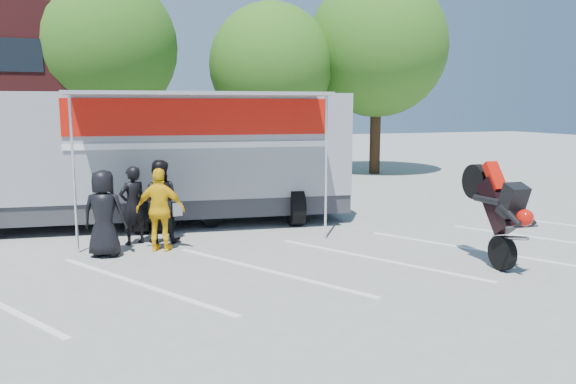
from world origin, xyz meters
TOP-DOWN VIEW (x-y plane):
  - ground at (0.00, 0.00)m, footprint 100.00×100.00m
  - parking_bay_lines at (0.00, 1.00)m, footprint 18.09×13.33m
  - tree_left at (-2.00, 16.00)m, footprint 6.12×6.12m
  - tree_mid at (5.00, 15.00)m, footprint 5.44×5.44m
  - tree_right at (10.00, 14.50)m, footprint 6.46×6.46m
  - transporter_truck at (-1.10, 6.22)m, footprint 11.54×6.62m
  - parked_motorcycle at (-0.55, 5.13)m, footprint 1.96×0.96m
  - stunt_bike_rider at (4.50, 0.18)m, footprint 0.97×1.93m
  - spectator_leather_a at (-2.67, 3.20)m, footprint 1.06×0.88m
  - spectator_leather_b at (-2.01, 4.10)m, footprint 0.78×0.66m
  - spectator_leather_c at (-1.42, 4.09)m, footprint 1.11×0.97m
  - spectator_hivis at (-1.50, 3.25)m, footprint 1.16×0.84m

SIDE VIEW (x-z plane):
  - ground at x=0.00m, z-range 0.00..0.00m
  - transporter_truck at x=-1.10m, z-range -1.74..1.74m
  - parked_motorcycle at x=-0.55m, z-range -0.49..0.49m
  - stunt_bike_rider at x=4.50m, z-range -1.11..1.11m
  - parking_bay_lines at x=0.00m, z-range 0.00..0.01m
  - spectator_leather_b at x=-2.01m, z-range 0.00..1.81m
  - spectator_hivis at x=-1.50m, z-range 0.00..1.83m
  - spectator_leather_a at x=-2.67m, z-range 0.00..1.84m
  - spectator_leather_c at x=-1.42m, z-range 0.00..1.93m
  - tree_mid at x=5.00m, z-range 1.10..8.78m
  - tree_left at x=-2.00m, z-range 1.25..9.89m
  - tree_right at x=10.00m, z-range 1.32..10.44m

